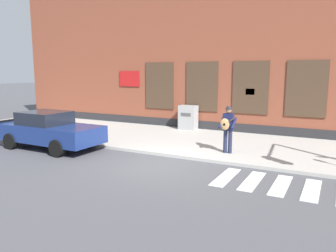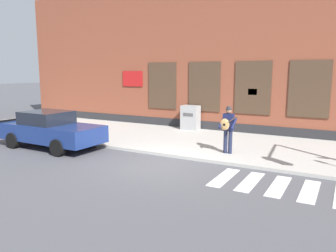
% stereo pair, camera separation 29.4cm
% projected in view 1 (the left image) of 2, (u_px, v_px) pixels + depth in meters
% --- Properties ---
extents(ground_plane, '(160.00, 160.00, 0.00)m').
position_uv_depth(ground_plane, '(162.00, 165.00, 11.23)').
color(ground_plane, '#4C4C51').
extents(sidewalk, '(28.00, 5.77, 0.11)m').
position_uv_depth(sidewalk, '(204.00, 142.00, 14.62)').
color(sidewalk, '#ADAAA3').
rests_on(sidewalk, ground).
extents(building_backdrop, '(28.00, 4.06, 8.02)m').
position_uv_depth(building_backdrop, '(237.00, 57.00, 18.25)').
color(building_backdrop, brown).
rests_on(building_backdrop, ground).
extents(crosswalk, '(5.20, 1.90, 0.01)m').
position_uv_depth(crosswalk, '(312.00, 190.00, 8.80)').
color(crosswalk, silver).
rests_on(crosswalk, ground).
extents(red_car, '(4.63, 2.05, 1.53)m').
position_uv_depth(red_car, '(49.00, 130.00, 13.56)').
color(red_car, navy).
rests_on(red_car, ground).
extents(busker, '(0.70, 0.52, 1.77)m').
position_uv_depth(busker, '(228.00, 127.00, 12.24)').
color(busker, '#1E233D').
rests_on(busker, sidewalk).
extents(utility_box, '(0.94, 0.62, 1.28)m').
position_uv_depth(utility_box, '(188.00, 117.00, 17.50)').
color(utility_box, '#9E9E9E').
rests_on(utility_box, sidewalk).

